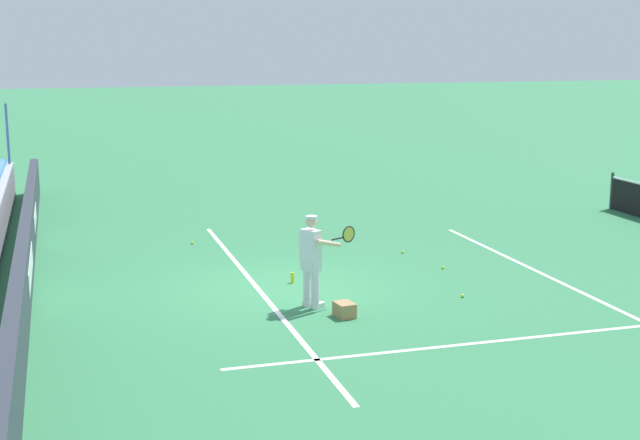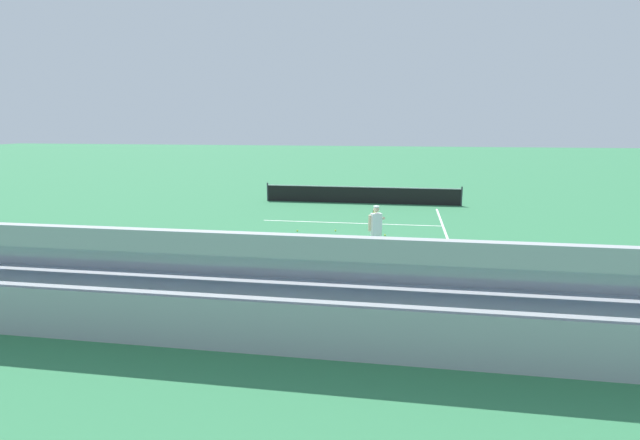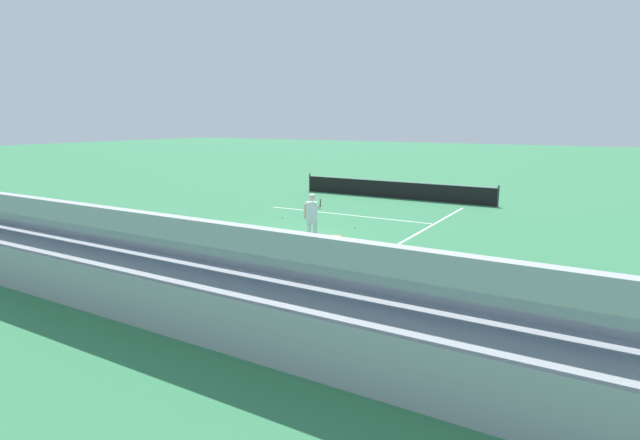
% 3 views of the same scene
% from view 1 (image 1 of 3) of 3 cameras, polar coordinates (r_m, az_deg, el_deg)
% --- Properties ---
extents(ground_plane, '(160.00, 160.00, 0.00)m').
position_cam_1_polar(ground_plane, '(17.76, -2.37, -4.35)').
color(ground_plane, '#337A4C').
extents(court_baseline_white, '(12.00, 0.10, 0.01)m').
position_cam_1_polar(court_baseline_white, '(17.65, -3.95, -4.46)').
color(court_baseline_white, white).
rests_on(court_baseline_white, ground).
extents(court_sideline_white, '(0.10, 12.00, 0.01)m').
position_cam_1_polar(court_sideline_white, '(15.66, 15.94, -6.96)').
color(court_sideline_white, white).
rests_on(court_sideline_white, ground).
extents(court_service_line_white, '(8.22, 0.10, 0.01)m').
position_cam_1_polar(court_service_line_white, '(19.78, 13.28, -3.00)').
color(court_service_line_white, white).
rests_on(court_service_line_white, ground).
extents(back_wall_sponsor_board, '(26.46, 0.25, 1.10)m').
position_cam_1_polar(back_wall_sponsor_board, '(17.15, -18.48, -3.61)').
color(back_wall_sponsor_board, '#2D333D').
rests_on(back_wall_sponsor_board, ground).
extents(tennis_player, '(0.56, 1.07, 1.71)m').
position_cam_1_polar(tennis_player, '(16.26, -0.49, -2.57)').
color(tennis_player, silver).
rests_on(tennis_player, ground).
extents(ball_box_cardboard, '(0.44, 0.35, 0.26)m').
position_cam_1_polar(ball_box_cardboard, '(15.90, 1.57, -5.76)').
color(ball_box_cardboard, '#A87F51').
rests_on(ball_box_cardboard, ground).
extents(tennis_ball_on_baseline, '(0.07, 0.07, 0.07)m').
position_cam_1_polar(tennis_ball_on_baseline, '(20.65, 5.32, -2.04)').
color(tennis_ball_on_baseline, '#CCE533').
rests_on(tennis_ball_on_baseline, ground).
extents(tennis_ball_by_box, '(0.07, 0.07, 0.07)m').
position_cam_1_polar(tennis_ball_by_box, '(17.30, 9.12, -4.81)').
color(tennis_ball_by_box, '#CCE533').
rests_on(tennis_ball_by_box, ground).
extents(tennis_ball_toward_net, '(0.07, 0.07, 0.07)m').
position_cam_1_polar(tennis_ball_toward_net, '(21.69, -8.16, -1.46)').
color(tennis_ball_toward_net, '#CCE533').
rests_on(tennis_ball_toward_net, ground).
extents(tennis_ball_stray_back, '(0.07, 0.07, 0.07)m').
position_cam_1_polar(tennis_ball_stray_back, '(19.35, 7.89, -3.02)').
color(tennis_ball_stray_back, '#CCE533').
rests_on(tennis_ball_stray_back, ground).
extents(water_bottle, '(0.07, 0.07, 0.22)m').
position_cam_1_polar(water_bottle, '(18.07, -1.78, -3.70)').
color(water_bottle, yellow).
rests_on(water_bottle, ground).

